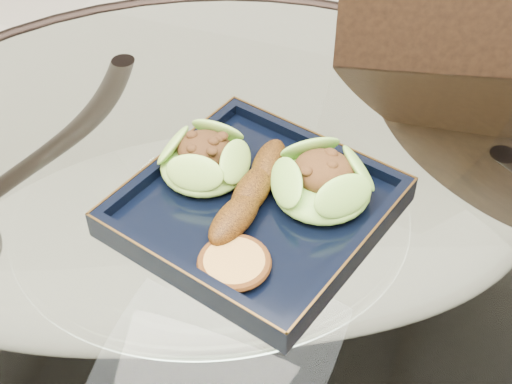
% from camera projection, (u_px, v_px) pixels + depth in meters
% --- Properties ---
extents(dining_table, '(1.13, 1.13, 0.77)m').
position_uv_depth(dining_table, '(218.00, 324.00, 0.92)').
color(dining_table, white).
rests_on(dining_table, ground).
extents(dining_chair, '(0.48, 0.48, 0.90)m').
position_uv_depth(dining_chair, '(432.00, 243.00, 1.15)').
color(dining_chair, black).
rests_on(dining_chair, ground).
extents(navy_plate, '(0.33, 0.33, 0.02)m').
position_uv_depth(navy_plate, '(256.00, 211.00, 0.82)').
color(navy_plate, black).
rests_on(navy_plate, dining_table).
extents(lettuce_wrap_left, '(0.13, 0.13, 0.04)m').
position_uv_depth(lettuce_wrap_left, '(204.00, 161.00, 0.84)').
color(lettuce_wrap_left, olive).
rests_on(lettuce_wrap_left, navy_plate).
extents(lettuce_wrap_right, '(0.14, 0.14, 0.04)m').
position_uv_depth(lettuce_wrap_right, '(322.00, 184.00, 0.81)').
color(lettuce_wrap_right, '#5FAF33').
rests_on(lettuce_wrap_right, navy_plate).
extents(roasted_plantain, '(0.04, 0.18, 0.03)m').
position_uv_depth(roasted_plantain, '(252.00, 190.00, 0.81)').
color(roasted_plantain, '#593009').
rests_on(roasted_plantain, navy_plate).
extents(crumb_patty, '(0.09, 0.09, 0.01)m').
position_uv_depth(crumb_patty, '(234.00, 264.00, 0.74)').
color(crumb_patty, '#C69142').
rests_on(crumb_patty, navy_plate).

